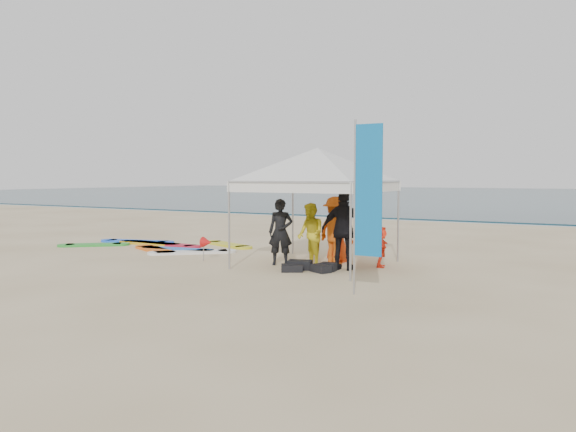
% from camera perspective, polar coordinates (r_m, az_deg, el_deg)
% --- Properties ---
extents(ground, '(120.00, 120.00, 0.00)m').
position_cam_1_polar(ground, '(12.91, -8.26, -5.93)').
color(ground, beige).
rests_on(ground, ground).
extents(ocean, '(160.00, 84.00, 0.08)m').
position_cam_1_polar(ocean, '(70.51, 23.13, 1.91)').
color(ocean, '#0C2633').
rests_on(ocean, ground).
extents(shoreline_foam, '(160.00, 1.20, 0.01)m').
position_cam_1_polar(shoreline_foam, '(29.38, 14.01, -0.44)').
color(shoreline_foam, silver).
rests_on(shoreline_foam, ground).
extents(person_black_a, '(0.72, 0.61, 1.67)m').
position_cam_1_polar(person_black_a, '(14.07, -0.76, -1.64)').
color(person_black_a, black).
rests_on(person_black_a, ground).
extents(person_yellow, '(0.97, 0.94, 1.57)m').
position_cam_1_polar(person_yellow, '(14.01, 2.30, -1.86)').
color(person_yellow, yellow).
rests_on(person_yellow, ground).
extents(person_orange_a, '(1.27, 1.03, 1.72)m').
position_cam_1_polar(person_orange_a, '(14.29, 4.84, -1.46)').
color(person_orange_a, '#DC5913').
rests_on(person_orange_a, ground).
extents(person_black_b, '(1.19, 0.68, 1.91)m').
position_cam_1_polar(person_black_b, '(13.36, 5.75, -1.44)').
color(person_black_b, black).
rests_on(person_black_b, ground).
extents(person_orange_b, '(0.82, 0.58, 1.58)m').
position_cam_1_polar(person_orange_b, '(14.67, 5.15, -1.60)').
color(person_orange_b, '#F84B16').
rests_on(person_orange_b, ground).
extents(person_seated, '(0.57, 0.98, 1.01)m').
position_cam_1_polar(person_seated, '(13.97, 9.41, -3.09)').
color(person_seated, '#FD3216').
rests_on(person_seated, ground).
extents(canopy_tent, '(4.45, 4.45, 3.35)m').
position_cam_1_polar(canopy_tent, '(14.00, 3.02, 6.89)').
color(canopy_tent, '#A5A5A8').
rests_on(canopy_tent, ground).
extents(feather_flag, '(0.55, 0.04, 3.28)m').
position_cam_1_polar(feather_flag, '(10.44, 8.03, 2.37)').
color(feather_flag, '#A5A5A8').
rests_on(feather_flag, ground).
extents(marker_pennant, '(0.28, 0.28, 0.64)m').
position_cam_1_polar(marker_pennant, '(14.90, -8.23, -2.67)').
color(marker_pennant, '#A5A5A8').
rests_on(marker_pennant, ground).
extents(gear_pile, '(1.23, 0.90, 0.22)m').
position_cam_1_polar(gear_pile, '(13.30, 1.89, -5.17)').
color(gear_pile, black).
rests_on(gear_pile, ground).
extents(surfboard_spread, '(5.64, 3.50, 0.07)m').
position_cam_1_polar(surfboard_spread, '(18.18, -12.69, -2.99)').
color(surfboard_spread, orange).
rests_on(surfboard_spread, ground).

